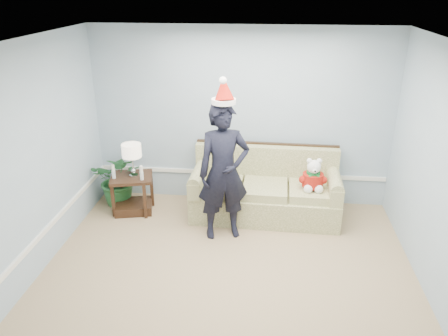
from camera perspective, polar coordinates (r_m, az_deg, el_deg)
room_shell at (r=4.28m, az=-0.14°, el=-3.04°), size 4.54×5.04×2.74m
wainscot_trim at (r=5.94m, az=-10.26°, el=-5.25°), size 4.49×4.99×0.06m
sofa at (r=6.54m, az=5.38°, el=-3.10°), size 2.16×0.97×1.01m
side_table at (r=6.77m, az=-11.78°, el=-3.78°), size 0.70×0.63×0.58m
table_lamp at (r=6.47m, az=-11.97°, el=2.06°), size 0.28×0.28×0.50m
candle_pair at (r=6.50m, az=-12.51°, el=-0.60°), size 0.48×0.05×0.22m
houseplant at (r=6.95m, az=-13.49°, el=-1.38°), size 0.78×0.68×0.85m
man at (r=5.72m, az=-0.04°, el=-0.59°), size 0.78×0.63×1.87m
santa_hat at (r=5.39m, az=-0.03°, el=10.02°), size 0.38×0.41×0.36m
teddy_bear at (r=6.25m, az=11.54°, el=-1.32°), size 0.31×0.34×0.47m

